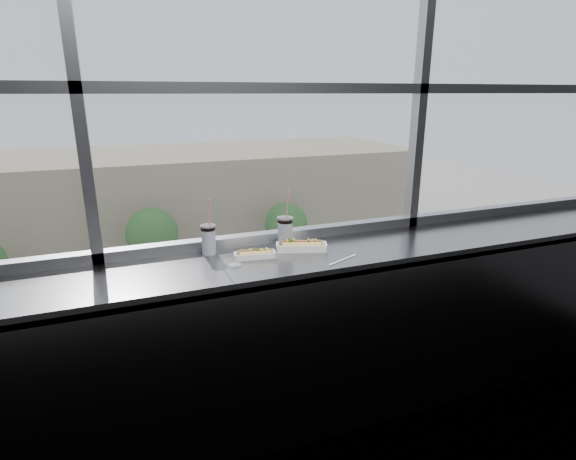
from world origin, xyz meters
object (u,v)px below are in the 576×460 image
object	(u,v)px
pedestrian_c	(226,265)
wrapper	(235,264)
tree_right	(286,224)
pedestrian_d	(252,254)
soda_cup_left	(208,238)
car_far_c	(312,272)
hotdog_tray_left	(255,254)
hotdog_tray_right	(301,246)
car_near_b	(23,393)
car_far_b	(160,295)
car_near_c	(124,373)
pedestrian_a	(21,283)
loose_straw	(343,260)
pedestrian_b	(125,274)
tree_center	(152,234)
soda_cup_right	(285,231)
car_near_e	(423,312)
car_near_d	(325,333)

from	to	relation	value
pedestrian_c	wrapper	bearing A→B (deg)	77.53
tree_right	pedestrian_d	bearing A→B (deg)	160.95
soda_cup_left	pedestrian_c	size ratio (longest dim) A/B	0.16
soda_cup_left	car_far_c	size ratio (longest dim) A/B	0.06
hotdog_tray_left	hotdog_tray_right	bearing A→B (deg)	12.83
car_near_b	hotdog_tray_left	bearing A→B (deg)	-164.99
car_far_b	tree_right	world-z (taller)	tree_right
car_near_c	pedestrian_a	size ratio (longest dim) A/B	3.30
car_near_c	pedestrian_c	bearing A→B (deg)	-40.83
pedestrian_d	tree_right	xyz separation A→B (m)	(2.51, -0.87, 2.45)
wrapper	tree_right	distance (m)	31.60
loose_straw	car_far_c	world-z (taller)	loose_straw
car_far_b	pedestrian_b	size ratio (longest dim) A/B	2.53
hotdog_tray_right	tree_right	distance (m)	31.37
loose_straw	tree_center	world-z (taller)	loose_straw
wrapper	loose_straw	bearing A→B (deg)	-12.73
car_near_c	soda_cup_right	bearing A→B (deg)	177.49
hotdog_tray_left	pedestrian_a	world-z (taller)	hotdog_tray_left
soda_cup_right	pedestrian_d	xyz separation A→B (m)	(8.14, 29.00, -11.20)
wrapper	tree_right	bearing A→B (deg)	68.76
hotdog_tray_right	soda_cup_left	xyz separation A→B (m)	(-0.51, 0.14, 0.06)
soda_cup_left	pedestrian_d	world-z (taller)	soda_cup_left
car_near_e	pedestrian_a	distance (m)	25.41
hotdog_tray_left	car_near_b	size ratio (longest dim) A/B	0.04
car_near_d	pedestrian_d	xyz separation A→B (m)	(-0.11, 12.87, -0.09)
soda_cup_left	car_far_b	world-z (taller)	soda_cup_left
car_near_c	soda_cup_left	bearing A→B (deg)	175.94
pedestrian_c	soda_cup_right	bearing A→B (deg)	78.16
wrapper	car_near_d	world-z (taller)	wrapper
car_near_b	pedestrian_c	bearing A→B (deg)	-47.53
car_far_c	car_near_b	world-z (taller)	car_near_b
pedestrian_d	car_far_c	bearing A→B (deg)	-59.09
hotdog_tray_left	pedestrian_b	distance (m)	30.11
car_near_b	pedestrian_c	distance (m)	15.91
car_near_c	car_far_c	world-z (taller)	car_near_c
car_near_b	hotdog_tray_right	bearing A→B (deg)	-164.06
wrapper	car_near_e	size ratio (longest dim) A/B	0.01
pedestrian_d	tree_right	bearing A→B (deg)	-19.05
hotdog_tray_left	loose_straw	distance (m)	0.48
car_far_c	car_near_e	bearing A→B (deg)	-157.58
wrapper	pedestrian_c	bearing A→B (deg)	77.53
hotdog_tray_left	soda_cup_left	distance (m)	0.28
car_near_d	tree_right	distance (m)	12.46
car_far_b	tree_center	xyz separation A→B (m)	(0.13, 4.00, 2.76)
car_near_c	wrapper	bearing A→B (deg)	176.18
car_far_c	tree_right	world-z (taller)	tree_right
hotdog_tray_right	car_near_b	size ratio (longest dim) A/B	0.05
hotdog_tray_right	car_far_c	xyz separation A→B (m)	(10.99, 24.23, -11.12)
loose_straw	wrapper	bearing A→B (deg)	143.35
car_near_e	pedestrian_a	world-z (taller)	car_near_e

